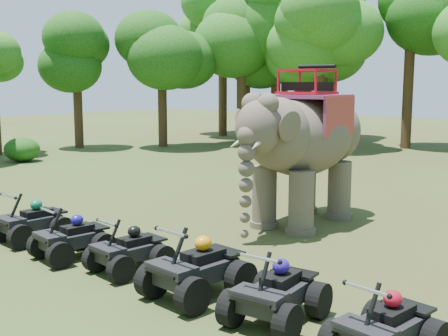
{
  "coord_description": "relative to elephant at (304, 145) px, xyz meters",
  "views": [
    {
      "loc": [
        8.02,
        -8.36,
        3.77
      ],
      "look_at": [
        0.0,
        1.2,
        1.9
      ],
      "focal_mm": 45.0,
      "sensor_mm": 36.0,
      "label": 1
    }
  ],
  "objects": [
    {
      "name": "tree_23",
      "position": [
        -20.13,
        7.12,
        1.56
      ],
      "size": [
        5.17,
        5.17,
        7.38
      ],
      "primitive_type": null,
      "color": "#195114",
      "rests_on": "ground"
    },
    {
      "name": "tree_29",
      "position": [
        -10.17,
        16.52,
        3.08
      ],
      "size": [
        7.3,
        7.3,
        10.42
      ],
      "primitive_type": null,
      "color": "#195114",
      "rests_on": "ground"
    },
    {
      "name": "atv_0",
      "position": [
        -4.05,
        -5.8,
        -1.52
      ],
      "size": [
        1.3,
        1.72,
        1.22
      ],
      "primitive_type": null,
      "rotation": [
        0.0,
        0.0,
        -0.06
      ],
      "color": "black",
      "rests_on": "ground"
    },
    {
      "name": "elephant",
      "position": [
        0.0,
        0.0,
        0.0
      ],
      "size": [
        2.43,
        5.17,
        4.27
      ],
      "primitive_type": null,
      "rotation": [
        0.0,
        0.0,
        0.04
      ],
      "color": "brown",
      "rests_on": "ground"
    },
    {
      "name": "tree_24",
      "position": [
        -16.71,
        10.75,
        1.86
      ],
      "size": [
        5.59,
        5.59,
        7.99
      ],
      "primitive_type": null,
      "color": "#195114",
      "rests_on": "ground"
    },
    {
      "name": "tree_33",
      "position": [
        -9.22,
        16.87,
        1.72
      ],
      "size": [
        5.39,
        5.39,
        7.7
      ],
      "primitive_type": null,
      "color": "#195114",
      "rests_on": "ground"
    },
    {
      "name": "atv_4",
      "position": [
        3.19,
        -5.87,
        -1.52
      ],
      "size": [
        1.37,
        1.77,
        1.24
      ],
      "primitive_type": null,
      "rotation": [
        0.0,
        0.0,
        0.09
      ],
      "color": "black",
      "rests_on": "ground"
    },
    {
      "name": "tree_30",
      "position": [
        -18.69,
        18.76,
        3.24
      ],
      "size": [
        7.52,
        7.52,
        10.74
      ],
      "primitive_type": null,
      "color": "#195114",
      "rests_on": "ground"
    },
    {
      "name": "atv_5",
      "position": [
        5.05,
        -5.92,
        -1.55
      ],
      "size": [
        1.36,
        1.73,
        1.18
      ],
      "primitive_type": null,
      "rotation": [
        0.0,
        0.0,
        -0.13
      ],
      "color": "black",
      "rests_on": "ground"
    },
    {
      "name": "tree_25",
      "position": [
        -13.7,
        14.61,
        2.16
      ],
      "size": [
        6.01,
        6.01,
        8.59
      ],
      "primitive_type": null,
      "color": "#195114",
      "rests_on": "ground"
    },
    {
      "name": "tree_34",
      "position": [
        -12.95,
        17.28,
        3.21
      ],
      "size": [
        7.48,
        7.48,
        10.69
      ],
      "primitive_type": null,
      "color": "#195114",
      "rests_on": "ground"
    },
    {
      "name": "atv_3",
      "position": [
        1.49,
        -5.89,
        -1.46
      ],
      "size": [
        1.46,
        1.91,
        1.34
      ],
      "primitive_type": null,
      "rotation": [
        0.0,
        0.0,
        -0.08
      ],
      "color": "black",
      "rests_on": "ground"
    },
    {
      "name": "tree_38",
      "position": [
        -10.75,
        16.57,
        2.19
      ],
      "size": [
        6.06,
        6.06,
        8.66
      ],
      "primitive_type": null,
      "color": "#195114",
      "rests_on": "ground"
    },
    {
      "name": "atv_2",
      "position": [
        -0.49,
        -5.77,
        -1.56
      ],
      "size": [
        1.28,
        1.65,
        1.14
      ],
      "primitive_type": null,
      "rotation": [
        0.0,
        0.0,
        -0.11
      ],
      "color": "black",
      "rests_on": "ground"
    },
    {
      "name": "tree_27",
      "position": [
        -5.0,
        19.34,
        2.69
      ],
      "size": [
        6.76,
        6.76,
        9.66
      ],
      "primitive_type": null,
      "color": "#195114",
      "rests_on": "ground"
    },
    {
      "name": "ground",
      "position": [
        0.01,
        -4.58,
        -2.13
      ],
      "size": [
        110.0,
        110.0,
        0.0
      ],
      "primitive_type": "plane",
      "color": "#47381E",
      "rests_on": "ground"
    },
    {
      "name": "atv_1",
      "position": [
        -2.13,
        -6.0,
        -1.55
      ],
      "size": [
        1.36,
        1.72,
        1.17
      ],
      "primitive_type": null,
      "rotation": [
        0.0,
        0.0,
        -0.13
      ],
      "color": "black",
      "rests_on": "ground"
    },
    {
      "name": "tree_40",
      "position": [
        -11.46,
        21.9,
        2.77
      ],
      "size": [
        6.87,
        6.87,
        9.82
      ],
      "primitive_type": null,
      "color": "#195114",
      "rests_on": "ground"
    },
    {
      "name": "tree_26",
      "position": [
        -8.84,
        15.79,
        2.02
      ],
      "size": [
        5.81,
        5.81,
        8.3
      ],
      "primitive_type": null,
      "color": "#195114",
      "rests_on": "ground"
    },
    {
      "name": "tree_28",
      "position": [
        -14.58,
        16.25,
        1.88
      ],
      "size": [
        5.62,
        5.62,
        8.03
      ],
      "primitive_type": null,
      "color": "#195114",
      "rests_on": "ground"
    },
    {
      "name": "tree_41",
      "position": [
        -16.49,
        23.55,
        1.6
      ],
      "size": [
        5.22,
        5.22,
        7.46
      ],
      "primitive_type": null,
      "color": "#195114",
      "rests_on": "ground"
    }
  ]
}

